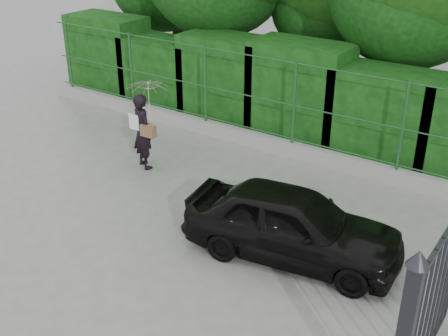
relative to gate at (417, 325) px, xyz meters
The scene contains 7 objects.
ground 4.81m from the gate, behind, with size 80.00×80.00×0.00m, color gray.
kerb 7.04m from the gate, 131.36° to the left, with size 14.00×0.25×0.30m, color #9E9E99.
fence 6.82m from the gate, 129.97° to the left, with size 14.13×0.06×1.80m.
hedge 7.70m from the gate, 126.09° to the left, with size 14.20×1.20×2.27m.
gate is the anchor object (origin of this frame).
woman 7.06m from the gate, 154.45° to the left, with size 0.90×0.84×1.87m.
car 3.13m from the gate, 141.78° to the left, with size 1.36×3.38×1.15m, color black.
Camera 1 is at (5.49, -5.48, 5.12)m, focal length 45.00 mm.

